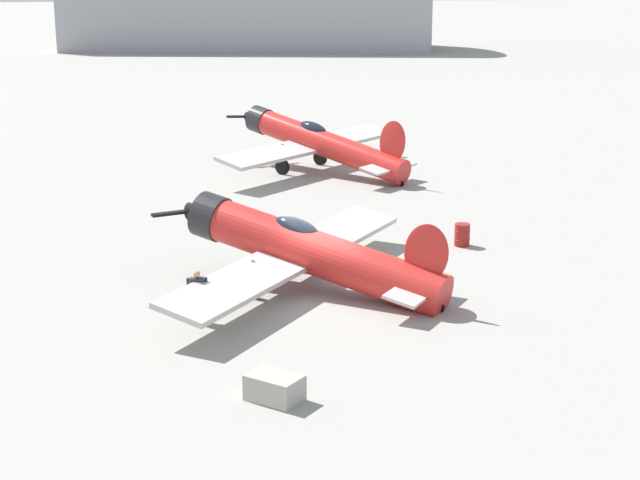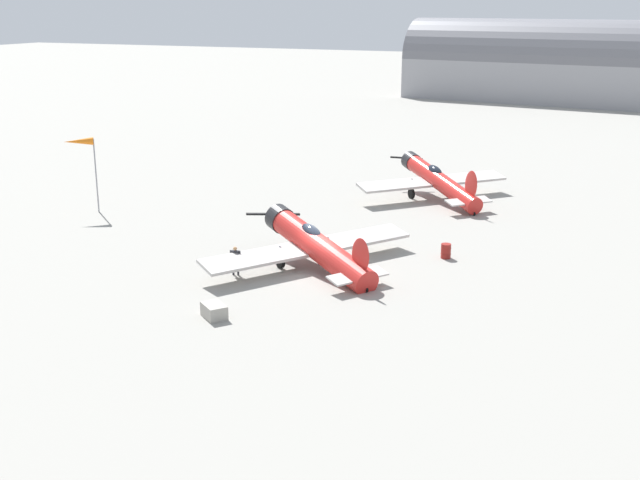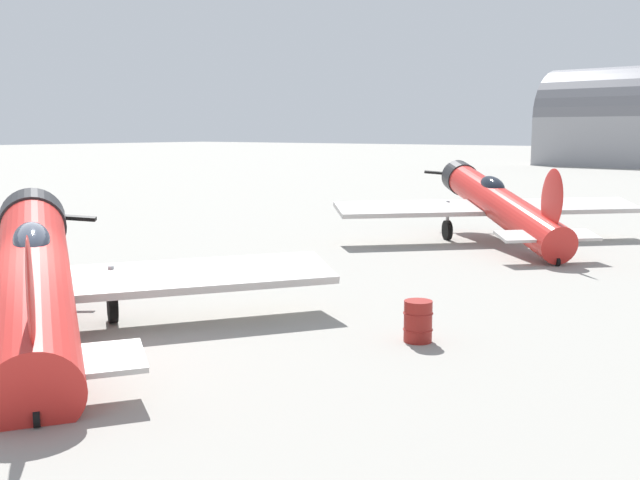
{
  "view_description": "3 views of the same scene",
  "coord_description": "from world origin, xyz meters",
  "px_view_note": "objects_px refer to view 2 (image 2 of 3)",
  "views": [
    {
      "loc": [
        -32.88,
        2.56,
        11.13
      ],
      "look_at": [
        0.0,
        0.0,
        1.8
      ],
      "focal_mm": 57.98,
      "sensor_mm": 36.0,
      "label": 1
    },
    {
      "loc": [
        -40.04,
        -17.41,
        14.67
      ],
      "look_at": [
        0.0,
        0.0,
        1.8
      ],
      "focal_mm": 45.62,
      "sensor_mm": 36.0,
      "label": 2
    },
    {
      "loc": [
        -8.38,
        -13.48,
        4.39
      ],
      "look_at": [
        6.92,
        -2.0,
        1.6
      ],
      "focal_mm": 42.27,
      "sensor_mm": 36.0,
      "label": 3
    }
  ],
  "objects_px": {
    "windsock_mast": "(80,144)",
    "fuel_drum": "(446,251)",
    "equipment_crate": "(214,311)",
    "airplane_mid_apron": "(437,180)",
    "ground_crew_mechanic": "(235,258)",
    "airplane_foreground": "(315,245)"
  },
  "relations": [
    {
      "from": "equipment_crate",
      "to": "windsock_mast",
      "type": "relative_size",
      "value": 0.3
    },
    {
      "from": "airplane_foreground",
      "to": "windsock_mast",
      "type": "xyz_separation_m",
      "value": [
        5.01,
        20.34,
        3.63
      ]
    },
    {
      "from": "airplane_mid_apron",
      "to": "windsock_mast",
      "type": "relative_size",
      "value": 1.88
    },
    {
      "from": "airplane_mid_apron",
      "to": "fuel_drum",
      "type": "bearing_deg",
      "value": 150.88
    },
    {
      "from": "airplane_foreground",
      "to": "airplane_mid_apron",
      "type": "height_order",
      "value": "airplane_mid_apron"
    },
    {
      "from": "ground_crew_mechanic",
      "to": "windsock_mast",
      "type": "distance_m",
      "value": 18.97
    },
    {
      "from": "airplane_mid_apron",
      "to": "equipment_crate",
      "type": "bearing_deg",
      "value": 126.37
    },
    {
      "from": "airplane_foreground",
      "to": "airplane_mid_apron",
      "type": "relative_size",
      "value": 1.2
    },
    {
      "from": "equipment_crate",
      "to": "windsock_mast",
      "type": "xyz_separation_m",
      "value": [
        13.88,
        18.94,
        4.63
      ]
    },
    {
      "from": "airplane_mid_apron",
      "to": "ground_crew_mechanic",
      "type": "bearing_deg",
      "value": 119.04
    },
    {
      "from": "fuel_drum",
      "to": "windsock_mast",
      "type": "height_order",
      "value": "windsock_mast"
    },
    {
      "from": "equipment_crate",
      "to": "windsock_mast",
      "type": "bearing_deg",
      "value": 53.77
    },
    {
      "from": "equipment_crate",
      "to": "windsock_mast",
      "type": "height_order",
      "value": "windsock_mast"
    },
    {
      "from": "ground_crew_mechanic",
      "to": "airplane_mid_apron",
      "type": "bearing_deg",
      "value": -18.72
    },
    {
      "from": "windsock_mast",
      "to": "equipment_crate",
      "type": "bearing_deg",
      "value": -126.23
    },
    {
      "from": "airplane_foreground",
      "to": "equipment_crate",
      "type": "height_order",
      "value": "airplane_foreground"
    },
    {
      "from": "airplane_foreground",
      "to": "airplane_mid_apron",
      "type": "distance_m",
      "value": 18.89
    },
    {
      "from": "airplane_mid_apron",
      "to": "windsock_mast",
      "type": "distance_m",
      "value": 26.38
    },
    {
      "from": "airplane_foreground",
      "to": "windsock_mast",
      "type": "bearing_deg",
      "value": 18.82
    },
    {
      "from": "windsock_mast",
      "to": "fuel_drum",
      "type": "bearing_deg",
      "value": -90.4
    },
    {
      "from": "airplane_mid_apron",
      "to": "fuel_drum",
      "type": "distance_m",
      "value": 14.71
    },
    {
      "from": "ground_crew_mechanic",
      "to": "fuel_drum",
      "type": "xyz_separation_m",
      "value": [
        7.7,
        -9.91,
        -0.56
      ]
    }
  ]
}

